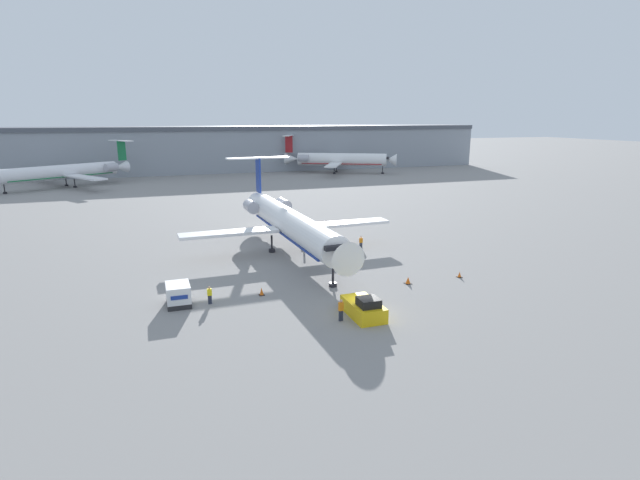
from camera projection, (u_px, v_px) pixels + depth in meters
name	position (u px, v px, depth m)	size (l,w,h in m)	color
ground_plane	(366.00, 314.00, 42.31)	(600.00, 600.00, 0.00)	gray
terminal_building	(202.00, 149.00, 150.64)	(180.00, 16.80, 13.50)	#8C939E
airplane_main	(290.00, 223.00, 60.58)	(26.52, 33.56, 10.54)	white
pushback_tug	(364.00, 308.00, 41.75)	(2.38, 4.69, 1.93)	yellow
luggage_cart	(178.00, 295.00, 44.16)	(2.04, 2.85, 1.94)	#232326
worker_near_tug	(341.00, 309.00, 40.73)	(0.40, 0.26, 1.86)	#232838
worker_by_wing	(361.00, 242.00, 63.18)	(0.40, 0.24, 1.62)	#232838
worker_on_apron	(210.00, 295.00, 44.46)	(0.40, 0.24, 1.65)	#232838
traffic_cone_left	(262.00, 292.00, 46.76)	(0.52, 0.52, 0.74)	black
traffic_cone_right	(408.00, 280.00, 49.97)	(0.67, 0.67, 0.70)	black
traffic_cone_mid	(459.00, 275.00, 51.98)	(0.51, 0.51, 0.60)	black
airplane_parked_far_left	(339.00, 159.00, 147.35)	(31.90, 28.95, 10.97)	white
airplane_parked_far_right	(65.00, 172.00, 117.60)	(30.97, 28.09, 10.44)	white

